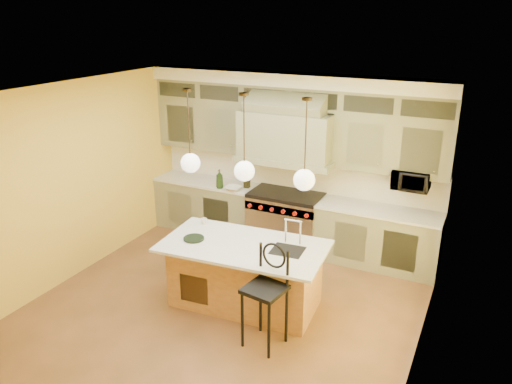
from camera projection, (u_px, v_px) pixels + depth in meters
The scene contains 18 objects.
floor at pixel (224, 308), 6.80m from camera, with size 5.00×5.00×0.00m, color brown.
ceiling at pixel (219, 94), 5.80m from camera, with size 5.00×5.00×0.00m, color white.
wall_back at pixel (295, 159), 8.41m from camera, with size 5.00×5.00×0.00m, color gold.
wall_front at pixel (74, 309), 4.19m from camera, with size 5.00×5.00×0.00m, color gold.
wall_left at pixel (74, 181), 7.33m from camera, with size 5.00×5.00×0.00m, color gold.
wall_right at pixel (427, 248), 5.27m from camera, with size 5.00×5.00×0.00m, color gold.
back_cabinetry at pixel (289, 165), 8.19m from camera, with size 5.00×0.77×2.90m.
range at pixel (286, 219), 8.44m from camera, with size 1.20×0.74×0.96m.
kitchen_island at pixel (246, 273), 6.74m from camera, with size 2.24×1.32×1.35m.
counter_stool at pixel (266, 290), 5.84m from camera, with size 0.51×0.51×1.27m.
microwave at pixel (411, 180), 7.40m from camera, with size 0.54×0.37×0.30m, color black.
oil_bottle_a at pixel (220, 179), 8.51m from camera, with size 0.13×0.13×0.33m, color #1B3213.
oil_bottle_b at pixel (247, 182), 8.56m from camera, with size 0.09×0.09×0.21m, color black.
fruit_bowl at pixel (233, 188), 8.45m from camera, with size 0.28×0.28×0.07m, color silver.
cup at pixel (204, 221), 7.17m from camera, with size 0.09×0.09×0.08m, color silver.
pendant_left at pixel (190, 161), 6.57m from camera, with size 0.26×0.26×1.11m.
pendant_center at pixel (244, 169), 6.24m from camera, with size 0.26×0.26×1.11m.
pendant_right at pixel (304, 178), 5.91m from camera, with size 0.26×0.26×1.11m.
Camera 1 is at (2.95, -5.06, 3.81)m, focal length 35.00 mm.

